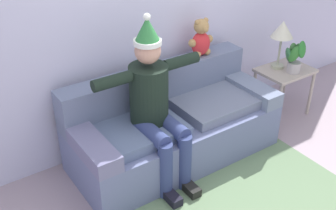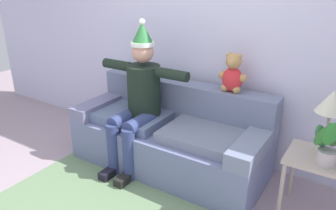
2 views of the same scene
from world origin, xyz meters
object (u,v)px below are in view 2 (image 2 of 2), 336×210
table_lamp (332,105)px  potted_plant (328,142)px  side_table (324,168)px  person_seated (138,96)px  teddy_bear (233,74)px  couch (171,135)px

table_lamp → potted_plant: size_ratio=1.36×
side_table → table_lamp: 0.51m
person_seated → side_table: bearing=3.0°
teddy_bear → table_lamp: 0.94m
teddy_bear → couch: bearing=-154.0°
couch → teddy_bear: teddy_bear is taller
person_seated → side_table: (1.76, 0.09, -0.30)m
side_table → potted_plant: size_ratio=1.48×
couch → person_seated: (-0.29, -0.16, 0.44)m
couch → side_table: bearing=-2.8°
teddy_bear → side_table: (0.94, -0.33, -0.54)m
teddy_bear → potted_plant: bearing=-24.2°
person_seated → teddy_bear: person_seated is taller
couch → potted_plant: size_ratio=5.11×
couch → side_table: (1.47, -0.07, 0.14)m
side_table → table_lamp: (-0.04, 0.09, 0.50)m
couch → teddy_bear: (0.53, 0.26, 0.68)m
person_seated → teddy_bear: size_ratio=3.98×
side_table → potted_plant: bearing=-90.7°
person_seated → couch: bearing=29.3°
couch → potted_plant: 1.54m
couch → table_lamp: size_ratio=3.76×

